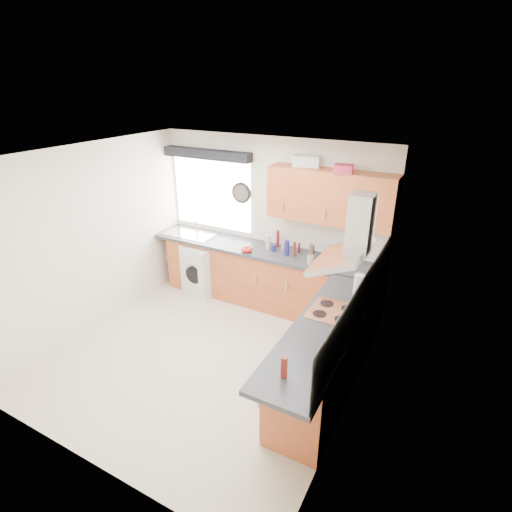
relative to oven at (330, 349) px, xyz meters
The scene contains 38 objects.
ground_plane 1.59m from the oven, 168.69° to the right, with size 3.60×3.60×0.00m, color beige.
ceiling 2.58m from the oven, 168.69° to the right, with size 3.60×3.60×0.02m, color white.
wall_back 2.28m from the oven, 135.00° to the left, with size 3.60×0.02×2.50m, color silver.
wall_front 2.71m from the oven, 125.54° to the right, with size 3.60×0.02×2.50m, color silver.
wall_left 3.41m from the oven, behind, with size 0.02×3.60×2.50m, color silver.
wall_right 0.93m from the oven, 45.00° to the right, with size 0.02×3.60×2.50m, color silver.
window 3.16m from the oven, 149.70° to the left, with size 1.40×0.02×1.10m, color silver.
window_blind 3.40m from the oven, 151.23° to the left, with size 1.50×0.18×0.14m, color black.
splashback 0.81m from the oven, ahead, with size 0.01×3.00×0.54m, color white.
base_cab_back 2.01m from the oven, 142.90° to the left, with size 3.00×0.58×0.86m, color #9C4824.
base_cab_corner 1.20m from the oven, 90.00° to the left, with size 0.60×0.60×0.86m, color #9C4824.
base_cab_right 0.15m from the oven, 86.19° to the right, with size 0.58×2.10×0.86m, color #9C4824.
worktop_back 1.98m from the oven, 141.34° to the left, with size 3.60×0.62×0.05m, color #292A2E.
worktop_right 0.55m from the oven, 90.00° to the right, with size 0.62×2.42×0.05m, color #292A2E.
sink 3.12m from the oven, 157.02° to the left, with size 0.84×0.46×0.10m, color #AFAFAF, non-canonical shape.
oven is the anchor object (origin of this frame).
hob_plate 0.49m from the oven, 90.00° to the left, with size 0.52×0.52×0.01m, color #AFAFAF.
extractor_hood 1.35m from the oven, ahead, with size 0.52×0.78×0.66m, color #AFAFAF, non-canonical shape.
upper_cabinets 1.99m from the oven, 112.54° to the left, with size 1.70×0.35×0.70m, color #9C4824.
washing_machine 2.73m from the oven, 156.25° to the left, with size 0.56×0.54×0.82m, color silver.
wall_clock 2.75m from the oven, 143.87° to the left, with size 0.32×0.32×0.04m, color black.
casserole 2.48m from the oven, 123.66° to the left, with size 0.35×0.25×0.15m, color silver.
storage_box 2.19m from the oven, 107.27° to the left, with size 0.23×0.19×0.10m, color maroon.
utensil_pot 1.36m from the oven, 122.64° to the left, with size 0.09×0.09×0.12m, color #A08E7B.
kitchen_roll 0.81m from the oven, 76.98° to the left, with size 0.11×0.11×0.25m, color silver.
tomato_cluster 1.99m from the oven, 148.71° to the left, with size 0.15×0.15×0.07m, color red, non-canonical shape.
jar_0 1.86m from the oven, 137.29° to the left, with size 0.07×0.07×0.10m, color #16204D.
jar_1 1.58m from the oven, 119.94° to the left, with size 0.06×0.06×0.17m, color #181B52.
jar_2 1.85m from the oven, 132.74° to the left, with size 0.05×0.05×0.12m, color #9D9686.
jar_3 1.64m from the oven, 129.41° to the left, with size 0.04×0.04×0.21m, color maroon.
jar_4 2.02m from the oven, 133.74° to the left, with size 0.05×0.05×0.25m, color maroon.
jar_5 1.58m from the oven, 111.01° to the left, with size 0.04×0.04×0.18m, color #51211D.
jar_6 1.74m from the oven, 125.72° to the left, with size 0.04×0.04×0.14m, color maroon.
jar_7 1.49m from the oven, 106.55° to the left, with size 0.07×0.07×0.23m, color navy.
jar_8 1.98m from the oven, 138.66° to the left, with size 0.07×0.07×0.21m, color #B6AC9B.
jar_9 1.69m from the oven, 133.00° to the left, with size 0.07×0.07×0.22m, color navy.
jar_10 1.58m from the oven, 109.85° to the left, with size 0.05×0.05×0.19m, color #A89D39.
bottle_0 1.33m from the oven, 92.62° to the right, with size 0.06×0.06×0.21m, color maroon.
Camera 1 is at (2.49, -3.35, 3.23)m, focal length 28.00 mm.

